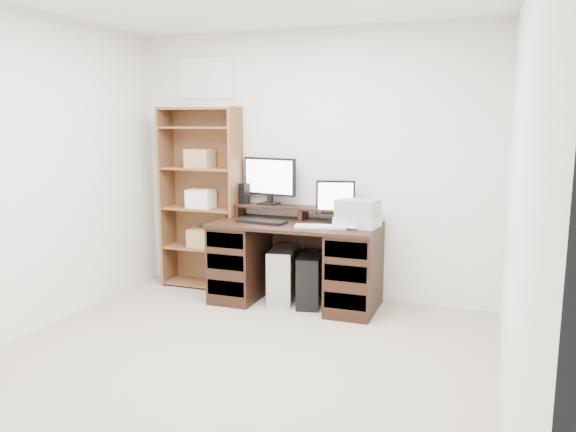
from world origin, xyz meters
The scene contains 14 objects.
room centered at (0.00, 0.00, 1.25)m, with size 3.54×4.04×2.54m.
desk centered at (-0.02, 1.64, 0.39)m, with size 1.50×0.70×0.75m.
riser_shelf centered at (-0.02, 1.85, 0.84)m, with size 1.40×0.22×0.12m.
monitor_wide centered at (-0.38, 1.90, 1.12)m, with size 0.56×0.18×0.45m.
monitor_small centered at (0.30, 1.80, 0.96)m, with size 0.35×0.16×0.38m.
speaker centered at (-0.63, 1.86, 0.97)m, with size 0.08×0.08×0.20m, color black.
keyboard_black centered at (-0.32, 1.55, 0.76)m, with size 0.47×0.16×0.03m, color black.
keyboard_white centered at (0.25, 1.51, 0.76)m, with size 0.45×0.13×0.02m, color white.
mouse centered at (0.53, 1.52, 0.77)m, with size 0.09×0.06×0.04m, color white.
printer centered at (0.54, 1.66, 0.80)m, with size 0.36×0.27×0.09m, color #BAB2A2.
basket centered at (0.54, 1.66, 0.91)m, with size 0.34×0.25×0.15m, color #92969C.
tower_silver centered at (-0.16, 1.69, 0.25)m, with size 0.22×0.50×0.50m, color #ACAFB3.
tower_black centered at (0.11, 1.65, 0.23)m, with size 0.29×0.50×0.47m.
bookshelf centered at (-1.09, 1.86, 0.92)m, with size 0.80×0.30×1.80m.
Camera 1 is at (1.62, -3.07, 1.66)m, focal length 35.00 mm.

